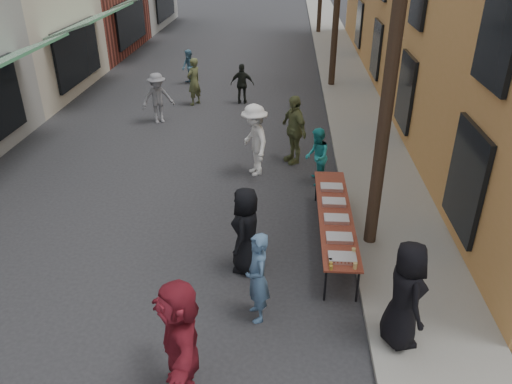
# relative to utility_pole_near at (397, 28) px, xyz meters

# --- Properties ---
(ground) EXTENTS (120.00, 120.00, 0.00)m
(ground) POSITION_rel_utility_pole_near_xyz_m (-4.30, -3.00, -4.50)
(ground) COLOR #28282B
(ground) RESTS_ON ground
(sidewalk) EXTENTS (2.20, 60.00, 0.10)m
(sidewalk) POSITION_rel_utility_pole_near_xyz_m (0.70, 12.00, -4.45)
(sidewalk) COLOR gray
(sidewalk) RESTS_ON ground
(utility_pole_near) EXTENTS (0.26, 0.26, 9.00)m
(utility_pole_near) POSITION_rel_utility_pole_near_xyz_m (0.00, 0.00, 0.00)
(utility_pole_near) COLOR #2D2116
(utility_pole_near) RESTS_ON ground
(serving_table) EXTENTS (0.70, 4.00, 0.75)m
(serving_table) POSITION_rel_utility_pole_near_xyz_m (-0.78, -0.03, -3.79)
(serving_table) COLOR maroon
(serving_table) RESTS_ON ground
(catering_tray_sausage) EXTENTS (0.50, 0.33, 0.08)m
(catering_tray_sausage) POSITION_rel_utility_pole_near_xyz_m (-0.78, -1.68, -3.71)
(catering_tray_sausage) COLOR maroon
(catering_tray_sausage) RESTS_ON serving_table
(catering_tray_foil_b) EXTENTS (0.50, 0.33, 0.08)m
(catering_tray_foil_b) POSITION_rel_utility_pole_near_xyz_m (-0.78, -1.03, -3.71)
(catering_tray_foil_b) COLOR #B2B2B7
(catering_tray_foil_b) RESTS_ON serving_table
(catering_tray_buns) EXTENTS (0.50, 0.33, 0.08)m
(catering_tray_buns) POSITION_rel_utility_pole_near_xyz_m (-0.78, -0.33, -3.71)
(catering_tray_buns) COLOR tan
(catering_tray_buns) RESTS_ON serving_table
(catering_tray_foil_d) EXTENTS (0.50, 0.33, 0.08)m
(catering_tray_foil_d) POSITION_rel_utility_pole_near_xyz_m (-0.78, 0.37, -3.71)
(catering_tray_foil_d) COLOR #B2B2B7
(catering_tray_foil_d) RESTS_ON serving_table
(catering_tray_buns_end) EXTENTS (0.50, 0.33, 0.08)m
(catering_tray_buns_end) POSITION_rel_utility_pole_near_xyz_m (-0.78, 1.07, -3.71)
(catering_tray_buns_end) COLOR tan
(catering_tray_buns_end) RESTS_ON serving_table
(condiment_jar_a) EXTENTS (0.07, 0.07, 0.08)m
(condiment_jar_a) POSITION_rel_utility_pole_near_xyz_m (-1.00, -1.98, -3.71)
(condiment_jar_a) COLOR #A57F26
(condiment_jar_a) RESTS_ON serving_table
(condiment_jar_b) EXTENTS (0.07, 0.07, 0.08)m
(condiment_jar_b) POSITION_rel_utility_pole_near_xyz_m (-1.00, -1.88, -3.71)
(condiment_jar_b) COLOR #A57F26
(condiment_jar_b) RESTS_ON serving_table
(condiment_jar_c) EXTENTS (0.07, 0.07, 0.08)m
(condiment_jar_c) POSITION_rel_utility_pole_near_xyz_m (-1.00, -1.78, -3.71)
(condiment_jar_c) COLOR #A57F26
(condiment_jar_c) RESTS_ON serving_table
(cup_stack) EXTENTS (0.08, 0.08, 0.12)m
(cup_stack) POSITION_rel_utility_pole_near_xyz_m (-0.58, -1.93, -3.69)
(cup_stack) COLOR tan
(cup_stack) RESTS_ON serving_table
(guest_front_a) EXTENTS (0.71, 0.96, 1.79)m
(guest_front_a) POSITION_rel_utility_pole_near_xyz_m (-2.57, -1.04, -3.61)
(guest_front_a) COLOR black
(guest_front_a) RESTS_ON ground
(guest_front_b) EXTENTS (0.57, 0.71, 1.68)m
(guest_front_b) POSITION_rel_utility_pole_near_xyz_m (-2.27, -2.41, -3.66)
(guest_front_b) COLOR #4A6B8F
(guest_front_b) RESTS_ON ground
(guest_front_c) EXTENTS (0.59, 0.75, 1.52)m
(guest_front_c) POSITION_rel_utility_pole_near_xyz_m (-1.04, 2.84, -3.74)
(guest_front_c) COLOR teal
(guest_front_c) RESTS_ON ground
(guest_front_d) EXTENTS (1.18, 1.46, 1.98)m
(guest_front_d) POSITION_rel_utility_pole_near_xyz_m (-2.70, 3.31, -3.51)
(guest_front_d) COLOR white
(guest_front_d) RESTS_ON ground
(guest_front_e) EXTENTS (1.01, 1.24, 1.97)m
(guest_front_e) POSITION_rel_utility_pole_near_xyz_m (-1.64, 4.18, -3.51)
(guest_front_e) COLOR #656D3F
(guest_front_e) RESTS_ON ground
(guest_queue_back) EXTENTS (1.19, 1.92, 1.98)m
(guest_queue_back) POSITION_rel_utility_pole_near_xyz_m (-3.24, -4.06, -3.51)
(guest_queue_back) COLOR maroon
(guest_queue_back) RESTS_ON ground
(server) EXTENTS (0.77, 1.01, 1.86)m
(server) POSITION_rel_utility_pole_near_xyz_m (0.05, -2.93, -3.47)
(server) COLOR black
(server) RESTS_ON sidewalk
(passerby_left) EXTENTS (1.28, 1.11, 1.72)m
(passerby_left) POSITION_rel_utility_pole_near_xyz_m (-6.28, 7.19, -3.64)
(passerby_left) COLOR gray
(passerby_left) RESTS_ON ground
(passerby_mid) EXTENTS (0.90, 0.41, 1.52)m
(passerby_mid) POSITION_rel_utility_pole_near_xyz_m (-3.58, 9.47, -3.74)
(passerby_mid) COLOR black
(passerby_mid) RESTS_ON ground
(passerby_right) EXTENTS (0.70, 0.77, 1.78)m
(passerby_right) POSITION_rel_utility_pole_near_xyz_m (-5.38, 9.21, -3.61)
(passerby_right) COLOR #535933
(passerby_right) RESTS_ON ground
(passerby_far) EXTENTS (0.87, 0.90, 1.46)m
(passerby_far) POSITION_rel_utility_pole_near_xyz_m (-6.08, 11.96, -3.77)
(passerby_far) COLOR #5688A6
(passerby_far) RESTS_ON ground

